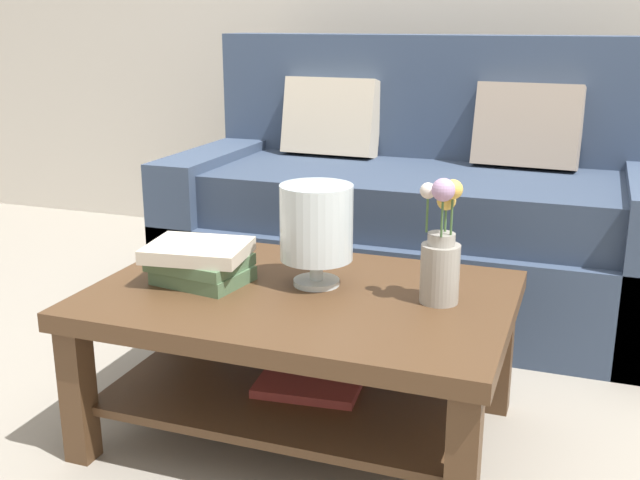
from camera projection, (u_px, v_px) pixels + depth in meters
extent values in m
plane|color=gray|center=(350.00, 382.00, 2.44)|extent=(10.00, 10.00, 0.00)
cube|color=#384760|center=(415.00, 263.00, 3.05)|extent=(1.91, 0.90, 0.36)
cube|color=#324057|center=(415.00, 197.00, 2.94)|extent=(1.67, 0.74, 0.20)
cube|color=#384760|center=(438.00, 120.00, 3.21)|extent=(1.91, 0.20, 0.70)
cube|color=#384760|center=(223.00, 216.00, 3.29)|extent=(0.20, 0.90, 0.60)
cube|color=beige|center=(331.00, 117.00, 3.23)|extent=(0.41, 0.20, 0.34)
cube|color=gray|center=(528.00, 126.00, 2.96)|extent=(0.41, 0.21, 0.34)
cube|color=#4C331E|center=(301.00, 299.00, 2.04)|extent=(1.11, 0.75, 0.05)
cube|color=#4C331E|center=(78.00, 394.00, 1.97)|extent=(0.07, 0.07, 0.38)
cube|color=#4C331E|center=(463.00, 468.00, 1.65)|extent=(0.07, 0.07, 0.38)
cube|color=#4C331E|center=(197.00, 309.00, 2.55)|extent=(0.07, 0.07, 0.38)
cube|color=#4C331E|center=(500.00, 352.00, 2.22)|extent=(0.07, 0.07, 0.38)
cube|color=#4C331E|center=(302.00, 387.00, 2.11)|extent=(0.99, 0.63, 0.02)
cube|color=#993833|center=(309.00, 384.00, 2.08)|extent=(0.30, 0.23, 0.02)
cube|color=#51704C|center=(203.00, 275.00, 2.09)|extent=(0.26, 0.22, 0.04)
cube|color=#51704C|center=(200.00, 262.00, 2.09)|extent=(0.26, 0.22, 0.03)
cube|color=beige|center=(198.00, 250.00, 2.08)|extent=(0.29, 0.24, 0.04)
cylinder|color=silver|center=(316.00, 282.00, 2.08)|extent=(0.13, 0.13, 0.02)
cylinder|color=silver|center=(316.00, 269.00, 2.07)|extent=(0.04, 0.04, 0.06)
cylinder|color=silver|center=(316.00, 222.00, 2.03)|extent=(0.20, 0.20, 0.20)
sphere|color=beige|center=(306.00, 240.00, 2.05)|extent=(0.04, 0.04, 0.04)
sphere|color=#3D6075|center=(329.00, 239.00, 2.05)|extent=(0.05, 0.05, 0.05)
cylinder|color=#9E998E|center=(440.00, 274.00, 1.93)|extent=(0.10, 0.10, 0.15)
cylinder|color=#9E998E|center=(441.00, 239.00, 1.91)|extent=(0.07, 0.07, 0.03)
cylinder|color=#426638|center=(452.00, 215.00, 1.87)|extent=(0.01, 0.01, 0.10)
sphere|color=gold|center=(453.00, 189.00, 1.85)|extent=(0.05, 0.05, 0.05)
cylinder|color=#426638|center=(446.00, 219.00, 1.91)|extent=(0.01, 0.01, 0.06)
sphere|color=gold|center=(446.00, 201.00, 1.90)|extent=(0.05, 0.05, 0.05)
cylinder|color=#426638|center=(427.00, 214.00, 1.90)|extent=(0.01, 0.01, 0.09)
sphere|color=silver|center=(428.00, 191.00, 1.88)|extent=(0.04, 0.04, 0.04)
cylinder|color=#426638|center=(442.00, 217.00, 1.85)|extent=(0.01, 0.01, 0.10)
sphere|color=#B28CB7|center=(443.00, 190.00, 1.84)|extent=(0.06, 0.06, 0.06)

